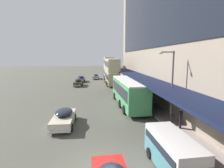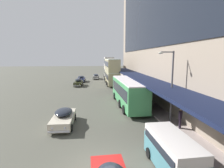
# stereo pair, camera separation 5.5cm
# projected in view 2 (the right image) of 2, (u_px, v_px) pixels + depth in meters

# --- Properties ---
(ground) EXTENTS (240.00, 240.00, 0.00)m
(ground) POSITION_uv_depth(u_px,v_px,m) (100.00, 168.00, 9.92)
(ground) COLOR #4E4E43
(transit_bus_kerbside_front) EXTENTS (3.05, 10.58, 6.28)m
(transit_bus_kerbside_front) POSITION_uv_depth(u_px,v_px,m) (109.00, 67.00, 51.79)
(transit_bus_kerbside_front) COLOR beige
(transit_bus_kerbside_front) RESTS_ON ground
(transit_bus_kerbside_rear) EXTENTS (2.93, 11.06, 3.38)m
(transit_bus_kerbside_rear) POSITION_uv_depth(u_px,v_px,m) (128.00, 91.00, 22.61)
(transit_bus_kerbside_rear) COLOR #43985A
(transit_bus_kerbside_rear) RESTS_ON ground
(transit_bus_kerbside_far) EXTENTS (2.79, 10.75, 5.89)m
(transit_bus_kerbside_far) POSITION_uv_depth(u_px,v_px,m) (112.00, 71.00, 40.30)
(transit_bus_kerbside_far) COLOR tan
(transit_bus_kerbside_far) RESTS_ON ground
(sedan_lead_near) EXTENTS (2.06, 4.70, 1.56)m
(sedan_lead_near) POSITION_uv_depth(u_px,v_px,m) (81.00, 79.00, 45.02)
(sedan_lead_near) COLOR navy
(sedan_lead_near) RESTS_ON ground
(sedan_lead_mid) EXTENTS (1.84, 4.86, 1.50)m
(sedan_lead_mid) POSITION_uv_depth(u_px,v_px,m) (96.00, 76.00, 50.85)
(sedan_lead_mid) COLOR gray
(sedan_lead_mid) RESTS_ON ground
(sedan_oncoming_rear) EXTENTS (1.94, 4.63, 1.52)m
(sedan_oncoming_rear) POSITION_uv_depth(u_px,v_px,m) (64.00, 117.00, 16.10)
(sedan_oncoming_rear) COLOR beige
(sedan_oncoming_rear) RESTS_ON ground
(sedan_second_near) EXTENTS (1.85, 4.68, 1.63)m
(sedan_second_near) POSITION_uv_depth(u_px,v_px,m) (78.00, 82.00, 38.61)
(sedan_second_near) COLOR #2D3018
(sedan_second_near) RESTS_ON ground
(vw_van) EXTENTS (2.04, 4.62, 1.96)m
(vw_van) POSITION_uv_depth(u_px,v_px,m) (171.00, 150.00, 9.81)
(vw_van) COLOR teal
(vw_van) RESTS_ON ground
(pedestrian_at_kerb) EXTENTS (0.44, 0.50, 1.86)m
(pedestrian_at_kerb) POSITION_uv_depth(u_px,v_px,m) (180.00, 117.00, 15.03)
(pedestrian_at_kerb) COLOR black
(pedestrian_at_kerb) RESTS_ON sidewalk_kerb
(street_lamp) EXTENTS (1.50, 0.28, 6.66)m
(street_lamp) POSITION_uv_depth(u_px,v_px,m) (170.00, 81.00, 16.16)
(street_lamp) COLOR #4C4C51
(street_lamp) RESTS_ON sidewalk_kerb
(fire_hydrant) EXTENTS (0.20, 0.40, 0.70)m
(fire_hydrant) POSITION_uv_depth(u_px,v_px,m) (141.00, 95.00, 26.73)
(fire_hydrant) COLOR red
(fire_hydrant) RESTS_ON sidewalk_kerb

